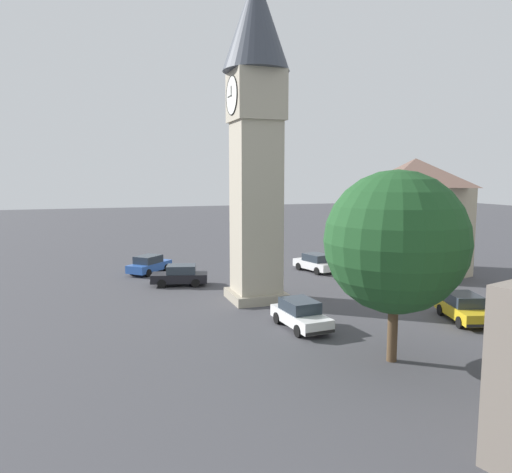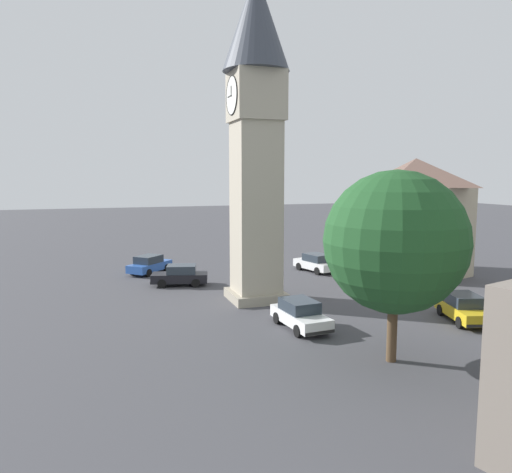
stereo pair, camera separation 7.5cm
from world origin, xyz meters
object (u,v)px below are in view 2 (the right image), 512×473
(car_blue_kerb, at_px, (300,314))
(pedestrian, at_px, (344,267))
(car_black_far, at_px, (149,264))
(car_silver_kerb, at_px, (180,275))
(clock_tower, at_px, (256,111))
(car_red_corner, at_px, (464,308))
(building_terrace_right, at_px, (414,215))
(tree, at_px, (395,242))
(car_white_side, at_px, (316,263))

(car_blue_kerb, bearing_deg, pedestrian, -38.97)
(car_blue_kerb, relative_size, car_black_far, 1.02)
(car_silver_kerb, xyz_separation_m, pedestrian, (-2.18, -12.53, 0.25))
(car_blue_kerb, bearing_deg, car_black_far, 18.62)
(car_black_far, xyz_separation_m, pedestrian, (-7.47, -14.18, 0.25))
(pedestrian, bearing_deg, car_blue_kerb, 141.03)
(clock_tower, height_order, car_red_corner, clock_tower)
(car_black_far, bearing_deg, building_terrace_right, -107.44)
(car_blue_kerb, height_order, car_silver_kerb, same)
(car_silver_kerb, height_order, tree, tree)
(tree, bearing_deg, car_silver_kerb, 19.08)
(pedestrian, distance_m, building_terrace_right, 8.00)
(car_white_side, bearing_deg, car_red_corner, -174.10)
(car_white_side, bearing_deg, building_terrace_right, -110.92)
(car_white_side, xyz_separation_m, pedestrian, (-3.73, -0.64, 0.25))
(clock_tower, height_order, tree, clock_tower)
(clock_tower, xyz_separation_m, car_blue_kerb, (-6.46, -0.31, -11.40))
(car_red_corner, bearing_deg, car_silver_kerb, 43.70)
(car_red_corner, height_order, pedestrian, pedestrian)
(car_silver_kerb, distance_m, car_black_far, 5.54)
(tree, bearing_deg, car_white_side, -16.27)
(car_red_corner, bearing_deg, pedestrian, 4.70)
(clock_tower, xyz_separation_m, car_silver_kerb, (5.90, 3.98, -11.40))
(car_red_corner, distance_m, building_terrace_right, 14.71)
(pedestrian, bearing_deg, car_silver_kerb, 80.13)
(car_blue_kerb, distance_m, tree, 7.45)
(pedestrian, height_order, building_terrace_right, building_terrace_right)
(car_silver_kerb, relative_size, pedestrian, 2.61)
(tree, bearing_deg, car_black_far, 18.68)
(car_black_far, bearing_deg, car_white_side, -105.43)
(clock_tower, relative_size, car_white_side, 4.72)
(tree, bearing_deg, car_red_corner, -62.57)
(car_silver_kerb, bearing_deg, building_terrace_right, -93.97)
(car_red_corner, relative_size, car_white_side, 1.01)
(car_silver_kerb, distance_m, tree, 19.52)
(car_black_far, height_order, pedestrian, pedestrian)
(tree, bearing_deg, pedestrian, -21.87)
(pedestrian, bearing_deg, car_black_far, 62.22)
(car_silver_kerb, xyz_separation_m, car_white_side, (1.55, -11.90, 0.00))
(car_blue_kerb, height_order, car_red_corner, same)
(pedestrian, bearing_deg, car_white_side, 9.69)
(car_red_corner, bearing_deg, building_terrace_right, -25.03)
(car_silver_kerb, distance_m, building_terrace_right, 19.97)
(car_blue_kerb, xyz_separation_m, tree, (-5.58, -1.91, 4.55))
(clock_tower, distance_m, car_blue_kerb, 13.11)
(car_silver_kerb, height_order, car_white_side, same)
(building_terrace_right, bearing_deg, car_blue_kerb, 125.92)
(pedestrian, height_order, tree, tree)
(car_white_side, bearing_deg, car_silver_kerb, 97.43)
(car_silver_kerb, height_order, building_terrace_right, building_terrace_right)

